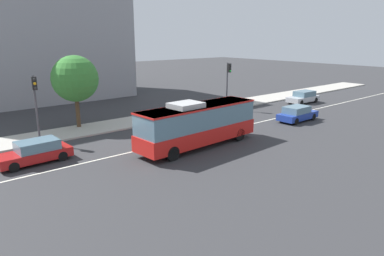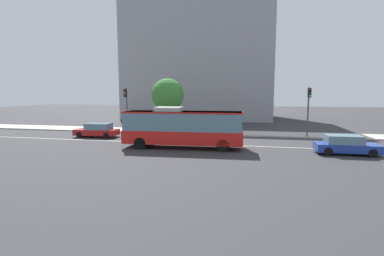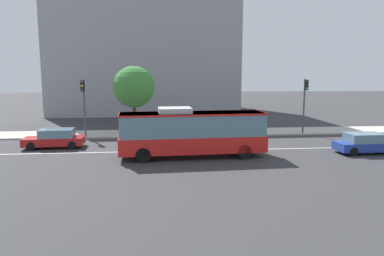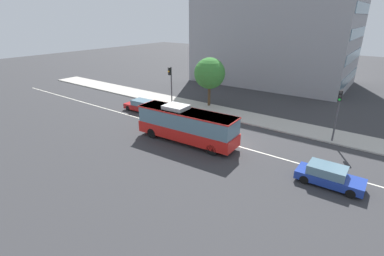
{
  "view_description": "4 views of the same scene",
  "coord_description": "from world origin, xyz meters",
  "px_view_note": "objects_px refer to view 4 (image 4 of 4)",
  "views": [
    {
      "loc": [
        -20.11,
        -21.02,
        7.96
      ],
      "look_at": [
        -4.12,
        -1.85,
        1.46
      ],
      "focal_mm": 33.05,
      "sensor_mm": 36.0,
      "label": 1
    },
    {
      "loc": [
        2.2,
        -25.69,
        4.63
      ],
      "look_at": [
        -2.88,
        -2.03,
        1.73
      ],
      "focal_mm": 27.3,
      "sensor_mm": 36.0,
      "label": 2
    },
    {
      "loc": [
        -5.96,
        -26.47,
        5.87
      ],
      "look_at": [
        -3.59,
        -1.01,
        1.88
      ],
      "focal_mm": 33.9,
      "sensor_mm": 36.0,
      "label": 3
    },
    {
      "loc": [
        11.67,
        -21.88,
        11.32
      ],
      "look_at": [
        -3.32,
        -1.62,
        1.37
      ],
      "focal_mm": 26.71,
      "sensor_mm": 36.0,
      "label": 4
    }
  ],
  "objects_px": {
    "sedan_blue": "(329,176)",
    "traffic_light_near_corner": "(338,107)",
    "transit_bus": "(186,124)",
    "sedan_red": "(141,106)",
    "street_tree_kerbside_left": "(210,73)",
    "traffic_light_mid_block": "(170,80)"
  },
  "relations": [
    {
      "from": "sedan_blue",
      "to": "traffic_light_near_corner",
      "type": "height_order",
      "value": "traffic_light_near_corner"
    },
    {
      "from": "transit_bus",
      "to": "street_tree_kerbside_left",
      "type": "relative_size",
      "value": 1.58
    },
    {
      "from": "sedan_blue",
      "to": "traffic_light_mid_block",
      "type": "relative_size",
      "value": 0.87
    },
    {
      "from": "traffic_light_mid_block",
      "to": "street_tree_kerbside_left",
      "type": "xyz_separation_m",
      "value": [
        4.2,
        2.84,
        0.84
      ]
    },
    {
      "from": "sedan_red",
      "to": "traffic_light_mid_block",
      "type": "bearing_deg",
      "value": -113.07
    },
    {
      "from": "sedan_blue",
      "to": "street_tree_kerbside_left",
      "type": "bearing_deg",
      "value": 146.88
    },
    {
      "from": "sedan_blue",
      "to": "sedan_red",
      "type": "distance_m",
      "value": 23.38
    },
    {
      "from": "sedan_red",
      "to": "sedan_blue",
      "type": "bearing_deg",
      "value": 167.63
    },
    {
      "from": "traffic_light_near_corner",
      "to": "street_tree_kerbside_left",
      "type": "bearing_deg",
      "value": -102.94
    },
    {
      "from": "traffic_light_mid_block",
      "to": "sedan_red",
      "type": "bearing_deg",
      "value": -15.84
    },
    {
      "from": "traffic_light_near_corner",
      "to": "sedan_blue",
      "type": "bearing_deg",
      "value": 7.27
    },
    {
      "from": "transit_bus",
      "to": "sedan_red",
      "type": "xyz_separation_m",
      "value": [
        -10.33,
        4.11,
        -1.09
      ]
    },
    {
      "from": "transit_bus",
      "to": "traffic_light_mid_block",
      "type": "relative_size",
      "value": 1.95
    },
    {
      "from": "street_tree_kerbside_left",
      "to": "traffic_light_near_corner",
      "type": "bearing_deg",
      "value": -10.21
    },
    {
      "from": "sedan_red",
      "to": "traffic_light_mid_block",
      "type": "distance_m",
      "value": 5.12
    },
    {
      "from": "transit_bus",
      "to": "sedan_blue",
      "type": "bearing_deg",
      "value": -2.71
    },
    {
      "from": "sedan_blue",
      "to": "sedan_red",
      "type": "relative_size",
      "value": 0.99
    },
    {
      "from": "transit_bus",
      "to": "street_tree_kerbside_left",
      "type": "xyz_separation_m",
      "value": [
        -4.62,
        10.93,
        2.59
      ]
    },
    {
      "from": "street_tree_kerbside_left",
      "to": "traffic_light_mid_block",
      "type": "bearing_deg",
      "value": -145.99
    },
    {
      "from": "traffic_light_mid_block",
      "to": "street_tree_kerbside_left",
      "type": "distance_m",
      "value": 5.14
    },
    {
      "from": "transit_bus",
      "to": "traffic_light_mid_block",
      "type": "bearing_deg",
      "value": 134.53
    },
    {
      "from": "transit_bus",
      "to": "sedan_red",
      "type": "distance_m",
      "value": 11.17
    }
  ]
}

